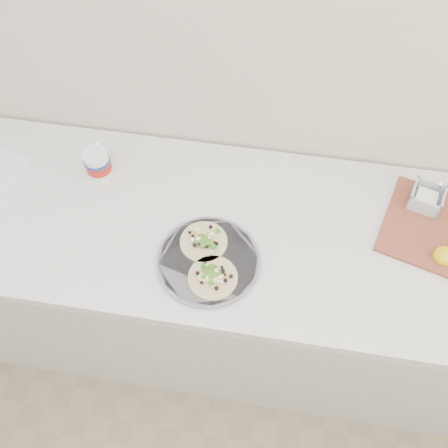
# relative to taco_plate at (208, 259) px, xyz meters

# --- Properties ---
(counter) EXTENTS (2.44, 0.66, 0.90)m
(counter) POSITION_rel_taco_plate_xyz_m (-0.18, 0.15, -0.47)
(counter) COLOR silver
(counter) RESTS_ON ground
(taco_plate) EXTENTS (0.30, 0.30, 0.04)m
(taco_plate) POSITION_rel_taco_plate_xyz_m (0.00, 0.00, 0.00)
(taco_plate) COLOR slate
(taco_plate) RESTS_ON counter
(tub) EXTENTS (0.08, 0.08, 0.19)m
(tub) POSITION_rel_taco_plate_xyz_m (-0.41, 0.27, 0.05)
(tub) COLOR white
(tub) RESTS_ON counter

